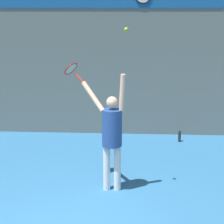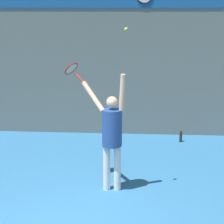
{
  "view_description": "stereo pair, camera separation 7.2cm",
  "coord_description": "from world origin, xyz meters",
  "px_view_note": "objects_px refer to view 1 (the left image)",
  "views": [
    {
      "loc": [
        0.91,
        -5.13,
        3.33
      ],
      "look_at": [
        0.5,
        1.91,
        1.51
      ],
      "focal_mm": 65.0,
      "sensor_mm": 36.0,
      "label": 1
    },
    {
      "loc": [
        0.98,
        -5.13,
        3.33
      ],
      "look_at": [
        0.5,
        1.91,
        1.51
      ],
      "focal_mm": 65.0,
      "sensor_mm": 36.0,
      "label": 2
    }
  ],
  "objects_px": {
    "tennis_player": "(112,132)",
    "tennis_ball": "(126,29)",
    "tennis_racket": "(72,70)",
    "water_bottle": "(179,137)"
  },
  "relations": [
    {
      "from": "tennis_racket",
      "to": "tennis_ball",
      "type": "relative_size",
      "value": 6.27
    },
    {
      "from": "tennis_player",
      "to": "tennis_racket",
      "type": "distance_m",
      "value": 1.4
    },
    {
      "from": "tennis_ball",
      "to": "water_bottle",
      "type": "relative_size",
      "value": 0.24
    },
    {
      "from": "tennis_player",
      "to": "tennis_ball",
      "type": "distance_m",
      "value": 1.87
    },
    {
      "from": "tennis_ball",
      "to": "water_bottle",
      "type": "xyz_separation_m",
      "value": [
        1.32,
        2.99,
        -2.84
      ]
    },
    {
      "from": "tennis_ball",
      "to": "tennis_player",
      "type": "bearing_deg",
      "value": 161.45
    },
    {
      "from": "tennis_racket",
      "to": "water_bottle",
      "type": "relative_size",
      "value": 1.5
    },
    {
      "from": "tennis_player",
      "to": "tennis_ball",
      "type": "height_order",
      "value": "tennis_ball"
    },
    {
      "from": "tennis_racket",
      "to": "tennis_player",
      "type": "bearing_deg",
      "value": -29.86
    },
    {
      "from": "tennis_player",
      "to": "tennis_ball",
      "type": "bearing_deg",
      "value": -18.55
    }
  ]
}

